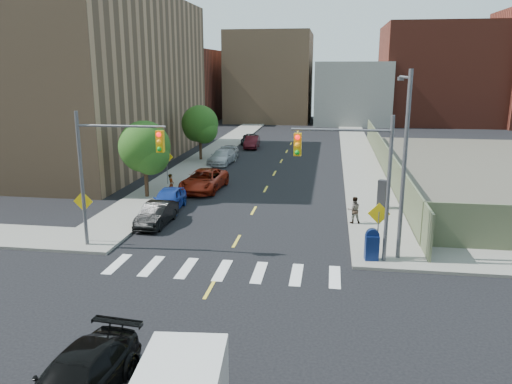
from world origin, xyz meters
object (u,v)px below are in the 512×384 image
(parked_car_black, at_px, (157,214))
(pedestrian_east, at_px, (354,210))
(parked_car_blue, at_px, (169,199))
(pedestrian_west, at_px, (171,185))
(payphone, at_px, (382,194))
(mailbox, at_px, (372,245))
(parked_car_maroon, at_px, (252,142))
(parked_car_red, at_px, (204,180))
(parked_car_white, at_px, (229,152))
(parked_car_grey, at_px, (250,139))
(black_sedan, at_px, (77,380))
(parked_car_silver, at_px, (222,157))

(parked_car_black, relative_size, pedestrian_east, 2.54)
(parked_car_blue, height_order, pedestrian_west, pedestrian_west)
(parked_car_black, height_order, payphone, payphone)
(parked_car_black, bearing_deg, mailbox, -17.42)
(payphone, xyz_separation_m, pedestrian_west, (-14.55, 1.00, -0.13))
(parked_car_maroon, bearing_deg, parked_car_blue, -95.08)
(parked_car_red, height_order, parked_car_white, parked_car_red)
(parked_car_black, distance_m, parked_car_grey, 32.71)
(parked_car_blue, relative_size, parked_car_black, 1.06)
(parked_car_grey, xyz_separation_m, pedestrian_east, (11.23, -31.08, 0.33))
(parked_car_black, bearing_deg, black_sedan, -76.60)
(payphone, bearing_deg, parked_car_red, -171.63)
(parked_car_silver, height_order, pedestrian_west, pedestrian_west)
(parked_car_blue, bearing_deg, pedestrian_east, -11.24)
(black_sedan, distance_m, mailbox, 14.63)
(parked_car_black, bearing_deg, parked_car_red, 87.37)
(mailbox, height_order, payphone, payphone)
(mailbox, distance_m, pedestrian_east, 5.80)
(parked_car_maroon, xyz_separation_m, black_sedan, (2.35, -45.46, 0.00))
(parked_car_black, distance_m, pedestrian_east, 11.61)
(parked_car_white, bearing_deg, parked_car_maroon, 78.58)
(payphone, relative_size, pedestrian_east, 1.17)
(parked_car_silver, distance_m, black_sedan, 35.57)
(parked_car_red, bearing_deg, pedestrian_west, -120.71)
(parked_car_black, height_order, parked_car_maroon, parked_car_maroon)
(parked_car_silver, height_order, pedestrian_east, pedestrian_east)
(parked_car_silver, relative_size, black_sedan, 1.00)
(parked_car_maroon, height_order, mailbox, mailbox)
(parked_car_white, height_order, payphone, payphone)
(parked_car_maroon, bearing_deg, payphone, -65.22)
(parked_car_black, xyz_separation_m, parked_car_maroon, (1.00, 29.60, 0.03))
(parked_car_blue, relative_size, parked_car_maroon, 1.01)
(parked_car_silver, bearing_deg, parked_car_black, -83.85)
(parked_car_maroon, height_order, payphone, payphone)
(parked_car_white, distance_m, parked_car_grey, 10.69)
(black_sedan, bearing_deg, payphone, 70.02)
(black_sedan, xyz_separation_m, pedestrian_west, (-4.45, 22.08, 0.25))
(parked_car_grey, relative_size, payphone, 2.37)
(mailbox, relative_size, pedestrian_west, 0.97)
(parked_car_grey, height_order, pedestrian_west, pedestrian_west)
(parked_car_blue, height_order, parked_car_silver, parked_car_blue)
(pedestrian_west, bearing_deg, parked_car_grey, -16.08)
(parked_car_white, bearing_deg, parked_car_blue, -92.69)
(parked_car_red, distance_m, pedestrian_east, 13.00)
(parked_car_silver, bearing_deg, parked_car_white, 93.04)
(parked_car_black, relative_size, parked_car_red, 0.71)
(payphone, height_order, pedestrian_west, payphone)
(payphone, bearing_deg, pedestrian_east, -94.59)
(parked_car_white, height_order, pedestrian_east, pedestrian_east)
(parked_car_red, distance_m, parked_car_maroon, 20.84)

